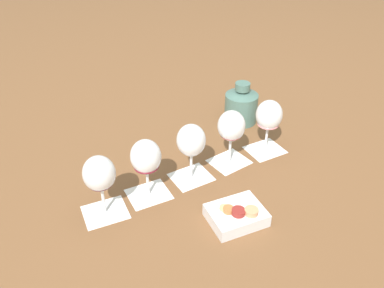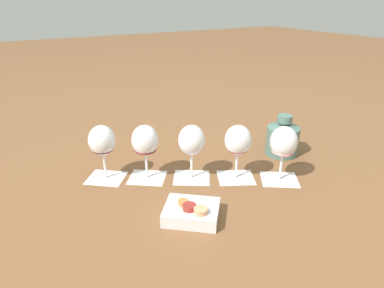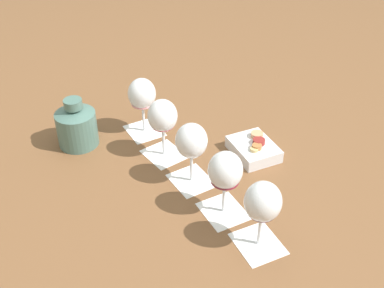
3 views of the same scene
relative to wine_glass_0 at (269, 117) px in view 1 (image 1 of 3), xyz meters
The scene contains 13 objects.
ground_plane 0.29m from the wine_glass_0, 32.03° to the right, with size 8.00×8.00×0.00m, color brown.
tasting_card_0 0.12m from the wine_glass_0, 153.43° to the left, with size 0.14×0.14×0.00m.
tasting_card_1 0.18m from the wine_glass_0, 35.78° to the right, with size 0.14×0.13×0.00m.
tasting_card_2 0.29m from the wine_glass_0, 33.33° to the right, with size 0.14×0.14×0.00m.
tasting_card_3 0.42m from the wine_glass_0, 32.39° to the right, with size 0.14×0.14×0.00m.
tasting_card_4 0.55m from the wine_glass_0, 31.80° to the right, with size 0.14×0.14×0.00m.
wine_glass_0 is the anchor object (origin of this frame).
wine_glass_1 0.13m from the wine_glass_0, 35.78° to the right, with size 0.08×0.08×0.17m.
wine_glass_2 0.27m from the wine_glass_0, 33.33° to the right, with size 0.08×0.08×0.17m.
wine_glass_3 0.41m from the wine_glass_0, 32.39° to the right, with size 0.08×0.08×0.17m.
wine_glass_4 0.53m from the wine_glass_0, 31.80° to the right, with size 0.08×0.08×0.17m.
ceramic_vase 0.20m from the wine_glass_0, 135.51° to the right, with size 0.11×0.11×0.14m.
snack_dish 0.35m from the wine_glass_0, ahead, with size 0.17×0.17×0.05m.
Camera 1 is at (0.82, 0.40, 0.73)m, focal length 38.00 mm.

